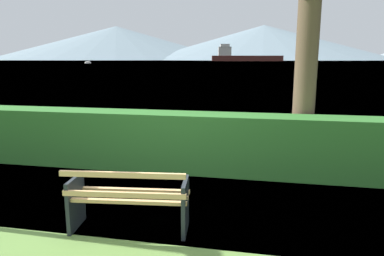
% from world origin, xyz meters
% --- Properties ---
extents(ground_plane, '(1400.00, 1400.00, 0.00)m').
position_xyz_m(ground_plane, '(0.00, 0.00, 0.00)').
color(ground_plane, '#567A38').
extents(water_surface, '(620.00, 620.00, 0.00)m').
position_xyz_m(water_surface, '(0.00, 309.69, 0.00)').
color(water_surface, slate).
rests_on(water_surface, ground_plane).
extents(park_bench, '(1.57, 0.74, 0.87)m').
position_xyz_m(park_bench, '(0.01, -0.06, 0.42)').
color(park_bench, tan).
rests_on(park_bench, ground_plane).
extents(hedge_row, '(13.21, 0.72, 1.14)m').
position_xyz_m(hedge_row, '(0.00, 2.55, 0.57)').
color(hedge_row, '#2D6B28').
rests_on(hedge_row, ground_plane).
extents(cargo_ship_large, '(60.43, 18.80, 14.27)m').
position_xyz_m(cargo_ship_large, '(-17.15, 304.90, 3.99)').
color(cargo_ship_large, '#471E19').
rests_on(cargo_ship_large, water_surface).
extents(fishing_boat_near, '(5.54, 7.02, 1.04)m').
position_xyz_m(fishing_boat_near, '(-76.05, 144.75, 0.39)').
color(fishing_boat_near, silver).
rests_on(fishing_boat_near, water_surface).
extents(distant_hills, '(926.13, 406.49, 59.36)m').
position_xyz_m(distant_hills, '(-24.67, 587.83, 28.14)').
color(distant_hills, slate).
rests_on(distant_hills, ground_plane).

